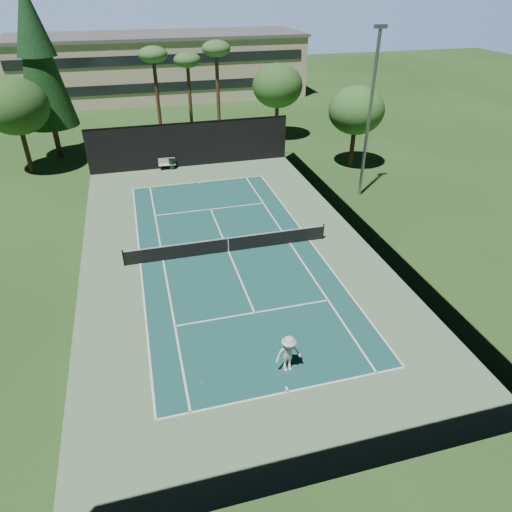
{
  "coord_description": "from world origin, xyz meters",
  "views": [
    {
      "loc": [
        -4.77,
        -24.41,
        14.89
      ],
      "look_at": [
        1.0,
        -3.0,
        1.3
      ],
      "focal_mm": 32.0,
      "sensor_mm": 36.0,
      "label": 1
    }
  ],
  "objects": [
    {
      "name": "apron_slab",
      "position": [
        0.0,
        0.0,
        0.01
      ],
      "size": [
        18.0,
        32.0,
        0.01
      ],
      "primitive_type": "cube",
      "color": "#60825B",
      "rests_on": "ground"
    },
    {
      "name": "fence",
      "position": [
        0.0,
        0.06,
        2.01
      ],
      "size": [
        18.04,
        32.05,
        4.03
      ],
      "color": "black",
      "rests_on": "ground"
    },
    {
      "name": "ground",
      "position": [
        0.0,
        0.0,
        0.0
      ],
      "size": [
        160.0,
        160.0,
        0.0
      ],
      "primitive_type": "plane",
      "color": "#254A1B",
      "rests_on": "ground"
    },
    {
      "name": "decid_tree_c",
      "position": [
        -14.0,
        18.0,
        5.76
      ],
      "size": [
        5.44,
        5.44,
        8.09
      ],
      "color": "#3F2F1B",
      "rests_on": "ground"
    },
    {
      "name": "decid_tree_b",
      "position": [
        14.0,
        12.0,
        5.08
      ],
      "size": [
        4.8,
        4.8,
        7.14
      ],
      "color": "#432C1C",
      "rests_on": "ground"
    },
    {
      "name": "pine_tree",
      "position": [
        -12.0,
        22.0,
        9.55
      ],
      "size": [
        4.8,
        4.8,
        15.0
      ],
      "color": "#4B3720",
      "rests_on": "ground"
    },
    {
      "name": "campus_building",
      "position": [
        0.0,
        45.98,
        4.21
      ],
      "size": [
        40.5,
        12.5,
        8.3
      ],
      "color": "beige",
      "rests_on": "ground"
    },
    {
      "name": "palm_a",
      "position": [
        -2.0,
        24.0,
        8.19
      ],
      "size": [
        2.8,
        2.8,
        9.32
      ],
      "color": "#452C1D",
      "rests_on": "ground"
    },
    {
      "name": "light_pole",
      "position": [
        12.0,
        6.0,
        6.46
      ],
      "size": [
        0.9,
        0.25,
        12.22
      ],
      "color": "gray",
      "rests_on": "ground"
    },
    {
      "name": "court_lines",
      "position": [
        0.0,
        0.0,
        0.02
      ],
      "size": [
        11.07,
        23.87,
        0.01
      ],
      "color": "white",
      "rests_on": "ground"
    },
    {
      "name": "player",
      "position": [
        0.4,
        -10.64,
        0.94
      ],
      "size": [
        1.24,
        0.76,
        1.87
      ],
      "primitive_type": "imported",
      "rotation": [
        0.0,
        0.0,
        0.06
      ],
      "color": "silver",
      "rests_on": "ground"
    },
    {
      "name": "tennis_net",
      "position": [
        0.0,
        0.0,
        0.56
      ],
      "size": [
        12.9,
        0.1,
        1.1
      ],
      "color": "black",
      "rests_on": "ground"
    },
    {
      "name": "palm_c",
      "position": [
        4.0,
        23.0,
        8.6
      ],
      "size": [
        2.8,
        2.8,
        9.77
      ],
      "color": "#4F3722",
      "rests_on": "ground"
    },
    {
      "name": "tennis_ball_a",
      "position": [
        -3.39,
        -10.43,
        0.03
      ],
      "size": [
        0.06,
        0.06,
        0.06
      ],
      "primitive_type": "sphere",
      "color": "#C1E033",
      "rests_on": "ground"
    },
    {
      "name": "tennis_ball_c",
      "position": [
        0.36,
        1.27,
        0.04
      ],
      "size": [
        0.07,
        0.07,
        0.07
      ],
      "primitive_type": "sphere",
      "color": "#C8DC32",
      "rests_on": "ground"
    },
    {
      "name": "park_bench",
      "position": [
        -2.28,
        15.74,
        0.55
      ],
      "size": [
        1.5,
        0.45,
        1.02
      ],
      "color": "beige",
      "rests_on": "ground"
    },
    {
      "name": "decid_tree_a",
      "position": [
        10.0,
        22.0,
        5.42
      ],
      "size": [
        5.12,
        5.12,
        7.62
      ],
      "color": "#482E1F",
      "rests_on": "ground"
    },
    {
      "name": "tennis_ball_b",
      "position": [
        -3.93,
        1.72,
        0.03
      ],
      "size": [
        0.06,
        0.06,
        0.06
      ],
      "primitive_type": "sphere",
      "color": "#DAED35",
      "rests_on": "ground"
    },
    {
      "name": "tennis_ball_d",
      "position": [
        -2.62,
        2.54,
        0.04
      ],
      "size": [
        0.08,
        0.08,
        0.08
      ],
      "primitive_type": "sphere",
      "color": "#DEF337",
      "rests_on": "ground"
    },
    {
      "name": "palm_b",
      "position": [
        1.5,
        26.0,
        7.36
      ],
      "size": [
        2.8,
        2.8,
        8.42
      ],
      "color": "#44321D",
      "rests_on": "ground"
    },
    {
      "name": "trash_bin",
      "position": [
        -1.84,
        15.68,
        0.48
      ],
      "size": [
        0.56,
        0.56,
        0.95
      ],
      "color": "black",
      "rests_on": "ground"
    },
    {
      "name": "court_surface",
      "position": [
        0.0,
        0.0,
        0.01
      ],
      "size": [
        10.97,
        23.77,
        0.01
      ],
      "primitive_type": "cube",
      "color": "#184F4A",
      "rests_on": "ground"
    }
  ]
}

